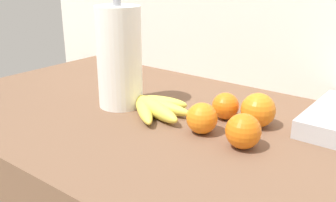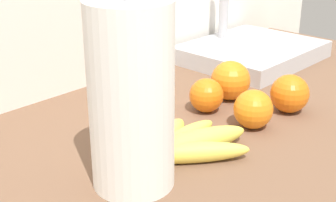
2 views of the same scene
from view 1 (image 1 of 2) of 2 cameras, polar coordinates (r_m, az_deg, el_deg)
name	(u,v)px [view 1 (image 1 of 2)]	position (r m, az deg, el deg)	size (l,w,h in m)	color
wall_back	(254,149)	(1.32, 12.67, -6.96)	(1.85, 0.06, 1.30)	silver
banana_bunch	(153,106)	(0.97, -2.25, -0.82)	(0.22, 0.18, 0.04)	#E6CC4C
orange_right	(258,110)	(0.91, 13.31, -1.34)	(0.08, 0.08, 0.08)	orange
orange_far_right	(202,118)	(0.86, 5.09, -2.58)	(0.07, 0.07, 0.07)	orange
orange_center	(243,131)	(0.80, 11.18, -4.43)	(0.07, 0.07, 0.07)	orange
orange_back_right	(225,106)	(0.94, 8.59, -0.75)	(0.07, 0.07, 0.07)	orange
paper_towel_roll	(119,57)	(1.01, -7.28, 6.50)	(0.12, 0.12, 0.29)	white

